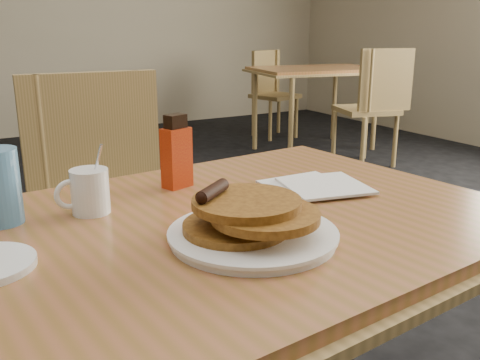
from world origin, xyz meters
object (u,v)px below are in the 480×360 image
object	(u,v)px
main_table	(210,242)
syrup_bottle	(176,154)
chair_neighbor_far	(271,86)
chair_neighbor_near	(375,98)
coffee_mug	(89,191)
neighbor_table	(316,73)
chair_main_far	(105,198)
pancake_plate	(252,224)

from	to	relation	value
main_table	syrup_bottle	xyz separation A→B (m)	(0.04, 0.25, 0.12)
main_table	chair_neighbor_far	bearing A→B (deg)	55.15
chair_neighbor_near	coffee_mug	size ratio (longest dim) A/B	6.68
main_table	neighbor_table	distance (m)	3.98
main_table	chair_neighbor_near	distance (m)	3.43
main_table	neighbor_table	world-z (taller)	same
chair_main_far	chair_neighbor_near	size ratio (longest dim) A/B	1.03
main_table	neighbor_table	xyz separation A→B (m)	(2.61, 3.01, -0.00)
chair_neighbor_near	chair_main_far	bearing A→B (deg)	-132.46
main_table	syrup_bottle	size ratio (longest dim) A/B	7.76
chair_main_far	chair_neighbor_near	bearing A→B (deg)	33.39
neighbor_table	chair_neighbor_far	size ratio (longest dim) A/B	1.44
main_table	chair_neighbor_far	size ratio (longest dim) A/B	1.52
chair_neighbor_far	pancake_plate	xyz separation A→B (m)	(-2.60, -3.89, 0.26)
neighbor_table	syrup_bottle	distance (m)	3.77
chair_neighbor_far	main_table	bearing A→B (deg)	-140.12
main_table	syrup_bottle	world-z (taller)	syrup_bottle
chair_neighbor_far	syrup_bottle	distance (m)	4.38
pancake_plate	coffee_mug	distance (m)	0.35
chair_main_far	chair_neighbor_near	distance (m)	2.98
pancake_plate	syrup_bottle	xyz separation A→B (m)	(0.02, 0.36, 0.05)
neighbor_table	chair_main_far	world-z (taller)	chair_main_far
chair_neighbor_far	coffee_mug	world-z (taller)	coffee_mug
main_table	coffee_mug	xyz separation A→B (m)	(-0.18, 0.17, 0.09)
main_table	coffee_mug	size ratio (longest dim) A/B	9.33
main_table	coffee_mug	distance (m)	0.26
coffee_mug	syrup_bottle	xyz separation A→B (m)	(0.23, 0.08, 0.03)
neighbor_table	syrup_bottle	bearing A→B (deg)	-132.94
pancake_plate	syrup_bottle	world-z (taller)	syrup_bottle
chair_neighbor_far	chair_neighbor_near	xyz separation A→B (m)	(-0.02, -1.53, 0.05)
pancake_plate	main_table	bearing A→B (deg)	100.79
chair_main_far	neighbor_table	bearing A→B (deg)	44.52
neighbor_table	chair_neighbor_near	world-z (taller)	chair_neighbor_near
neighbor_table	syrup_bottle	xyz separation A→B (m)	(-2.57, -2.76, 0.12)
chair_neighbor_near	syrup_bottle	world-z (taller)	chair_neighbor_near
chair_neighbor_far	chair_neighbor_near	world-z (taller)	chair_neighbor_near
neighbor_table	coffee_mug	bearing A→B (deg)	-134.55
chair_neighbor_near	coffee_mug	xyz separation A→B (m)	(-2.79, -2.07, 0.23)
neighbor_table	pancake_plate	world-z (taller)	pancake_plate
pancake_plate	coffee_mug	bearing A→B (deg)	125.91
chair_neighbor_near	neighbor_table	bearing A→B (deg)	107.21
main_table	chair_main_far	size ratio (longest dim) A/B	1.36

